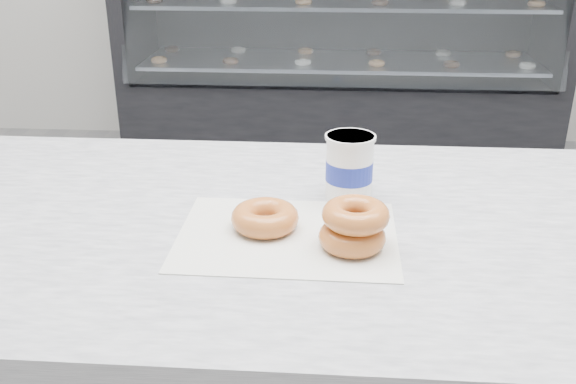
# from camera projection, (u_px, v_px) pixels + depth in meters

# --- Properties ---
(display_case) EXTENTS (2.40, 0.74, 1.25)m
(display_case) POSITION_uv_depth(u_px,v_px,m) (339.00, 76.00, 3.70)
(display_case) COLOR black
(display_case) RESTS_ON ground
(wax_paper) EXTENTS (0.34, 0.26, 0.00)m
(wax_paper) POSITION_uv_depth(u_px,v_px,m) (287.00, 235.00, 1.00)
(wax_paper) COLOR silver
(wax_paper) RESTS_ON counter
(donut_single) EXTENTS (0.13, 0.13, 0.04)m
(donut_single) POSITION_uv_depth(u_px,v_px,m) (265.00, 218.00, 1.01)
(donut_single) COLOR #C56F36
(donut_single) RESTS_ON wax_paper
(donut_stack) EXTENTS (0.14, 0.14, 0.07)m
(donut_stack) POSITION_uv_depth(u_px,v_px,m) (354.00, 226.00, 0.95)
(donut_stack) COLOR #C56F36
(donut_stack) RESTS_ON wax_paper
(coffee_cup) EXTENTS (0.09, 0.09, 0.12)m
(coffee_cup) POSITION_uv_depth(u_px,v_px,m) (349.00, 167.00, 1.11)
(coffee_cup) COLOR white
(coffee_cup) RESTS_ON counter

